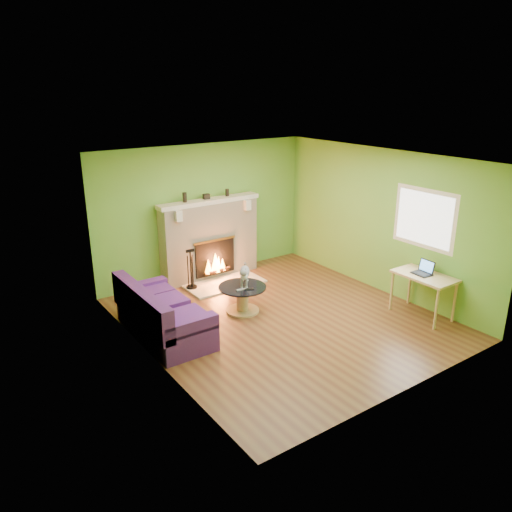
{
  "coord_description": "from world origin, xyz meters",
  "views": [
    {
      "loc": [
        -4.61,
        -5.82,
        3.65
      ],
      "look_at": [
        -0.24,
        0.4,
        1.02
      ],
      "focal_mm": 35.0,
      "sensor_mm": 36.0,
      "label": 1
    }
  ],
  "objects_px": {
    "coffee_table": "(242,297)",
    "desk": "(424,280)",
    "sofa": "(161,316)",
    "cat": "(245,274)"
  },
  "relations": [
    {
      "from": "sofa",
      "to": "cat",
      "type": "xyz_separation_m",
      "value": [
        1.56,
        0.04,
        0.32
      ]
    },
    {
      "from": "sofa",
      "to": "cat",
      "type": "relative_size",
      "value": 3.09
    },
    {
      "from": "coffee_table",
      "to": "desk",
      "type": "bearing_deg",
      "value": -38.3
    },
    {
      "from": "coffee_table",
      "to": "cat",
      "type": "height_order",
      "value": "cat"
    },
    {
      "from": "sofa",
      "to": "cat",
      "type": "distance_m",
      "value": 1.59
    },
    {
      "from": "desk",
      "to": "cat",
      "type": "bearing_deg",
      "value": 139.97
    },
    {
      "from": "desk",
      "to": "coffee_table",
      "type": "bearing_deg",
      "value": 141.7
    },
    {
      "from": "coffee_table",
      "to": "desk",
      "type": "distance_m",
      "value": 2.99
    },
    {
      "from": "sofa",
      "to": "desk",
      "type": "distance_m",
      "value": 4.25
    },
    {
      "from": "coffee_table",
      "to": "cat",
      "type": "bearing_deg",
      "value": 32.01
    }
  ]
}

